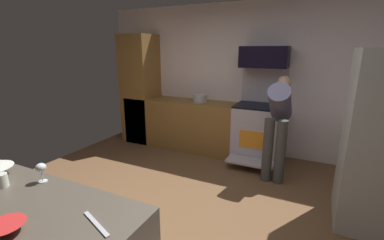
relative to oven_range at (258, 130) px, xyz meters
The scene contains 12 objects.
ground_plane 2.09m from the oven_range, 103.76° to the right, with size 5.20×4.80×0.02m, color brown.
wall_back 1.00m from the oven_range, 142.38° to the left, with size 5.20×0.12×2.60m, color white.
lower_cabinet_run 1.38m from the oven_range, behind, with size 2.40×0.60×0.90m, color olive.
cabinet_column 2.44m from the oven_range, behind, with size 0.60×0.60×2.10m, color olive.
oven_range is the anchor object (origin of this frame).
microwave 1.20m from the oven_range, 90.00° to the left, with size 0.74×0.38×0.33m, color black.
person_cook 0.74m from the oven_range, 55.30° to the right, with size 0.31×0.68×1.45m.
mixing_bowl_small 3.67m from the oven_range, 98.63° to the right, with size 0.20×0.20×0.05m, color red.
wine_glass_mid 3.32m from the oven_range, 105.62° to the right, with size 0.07×0.07×0.14m.
mug_coffee 3.53m from the oven_range, 107.80° to the right, with size 0.08×0.08×0.10m, color silver.
knife_chef 3.38m from the oven_range, 93.11° to the right, with size 0.28×0.02×0.01m, color #B7BABF.
stock_pot 1.17m from the oven_range, behind, with size 0.25×0.25×0.14m, color #B8B8B7.
Camera 1 is at (1.30, -2.25, 1.82)m, focal length 24.37 mm.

